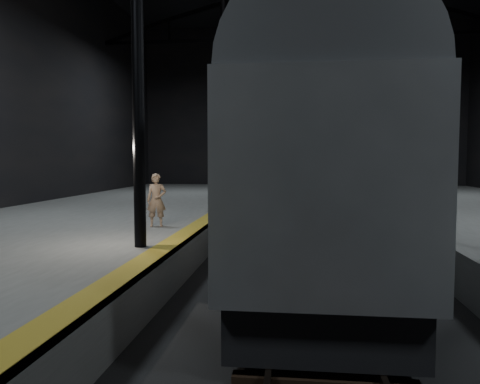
# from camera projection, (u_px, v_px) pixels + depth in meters

# --- Properties ---
(ground) EXTENTS (44.00, 44.00, 0.00)m
(ground) POSITION_uv_depth(u_px,v_px,m) (308.00, 258.00, 13.95)
(ground) COLOR black
(ground) RESTS_ON ground
(platform_left) EXTENTS (9.00, 43.80, 1.00)m
(platform_left) POSITION_uv_depth(u_px,v_px,m) (69.00, 236.00, 14.80)
(platform_left) COLOR #525250
(platform_left) RESTS_ON ground
(tactile_strip) EXTENTS (0.50, 43.80, 0.01)m
(tactile_strip) POSITION_uv_depth(u_px,v_px,m) (201.00, 223.00, 14.26)
(tactile_strip) COLOR olive
(tactile_strip) RESTS_ON platform_left
(track) EXTENTS (2.40, 43.00, 0.24)m
(track) POSITION_uv_depth(u_px,v_px,m) (308.00, 255.00, 13.94)
(track) COLOR #3F3328
(track) RESTS_ON ground
(train) EXTENTS (3.02, 20.14, 5.38)m
(train) POSITION_uv_depth(u_px,v_px,m) (308.00, 157.00, 15.49)
(train) COLOR #9C9FA3
(train) RESTS_ON ground
(woman) EXTENTS (0.63, 0.49, 1.53)m
(woman) POSITION_uv_depth(u_px,v_px,m) (157.00, 200.00, 13.42)
(woman) COLOR #A38064
(woman) RESTS_ON platform_left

